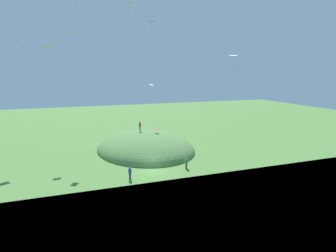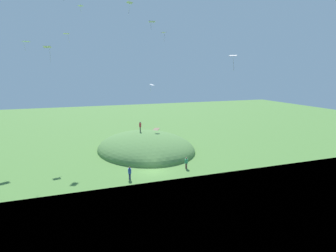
# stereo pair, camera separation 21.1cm
# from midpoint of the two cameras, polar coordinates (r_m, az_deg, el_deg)

# --- Properties ---
(ground_plane) EXTENTS (160.00, 160.00, 0.00)m
(ground_plane) POSITION_cam_midpoint_polar(r_m,az_deg,el_deg) (40.30, -3.06, -8.82)
(ground_plane) COLOR #4C7A37
(grass_hill) EXTENTS (20.60, 16.53, 5.73)m
(grass_hill) POSITION_cam_midpoint_polar(r_m,az_deg,el_deg) (51.04, -4.57, -4.61)
(grass_hill) COLOR #507C3F
(grass_hill) RESTS_ON ground_plane
(dirt_path) EXTENTS (10.26, 6.29, 0.04)m
(dirt_path) POSITION_cam_midpoint_polar(r_m,az_deg,el_deg) (64.60, -3.14, -1.31)
(dirt_path) COLOR #78634E
(dirt_path) RESTS_ON ground_plane
(person_on_hilltop) EXTENTS (0.41, 0.41, 1.85)m
(person_on_hilltop) POSITION_cam_midpoint_polar(r_m,az_deg,el_deg) (51.73, -5.66, 0.12)
(person_on_hilltop) COLOR #313B32
(person_on_hilltop) RESTS_ON grass_hill
(person_near_shore) EXTENTS (0.51, 0.51, 1.69)m
(person_near_shore) POSITION_cam_midpoint_polar(r_m,az_deg,el_deg) (37.18, -7.67, -8.88)
(person_near_shore) COLOR navy
(person_near_shore) RESTS_ON ground_plane
(person_with_child) EXTENTS (0.57, 0.57, 1.60)m
(person_with_child) POSITION_cam_midpoint_polar(r_m,az_deg,el_deg) (41.00, 3.49, -7.02)
(person_with_child) COLOR brown
(person_with_child) RESTS_ON ground_plane
(kite_0) EXTENTS (0.83, 0.99, 1.12)m
(kite_0) POSITION_cam_midpoint_polar(r_m,az_deg,el_deg) (40.56, -3.35, 19.77)
(kite_0) COLOR white
(kite_1) EXTENTS (1.20, 1.19, 1.33)m
(kite_1) POSITION_cam_midpoint_polar(r_m,az_deg,el_deg) (55.94, -3.38, 8.05)
(kite_1) COLOR white
(kite_2) EXTENTS (0.83, 1.05, 1.61)m
(kite_2) POSITION_cam_midpoint_polar(r_m,az_deg,el_deg) (53.94, -19.55, 16.70)
(kite_2) COLOR white
(kite_4) EXTENTS (1.30, 1.15, 1.28)m
(kite_4) POSITION_cam_midpoint_polar(r_m,az_deg,el_deg) (56.14, -17.02, 21.69)
(kite_4) COLOR white
(kite_5) EXTENTS (1.28, 1.44, 1.51)m
(kite_5) POSITION_cam_midpoint_polar(r_m,az_deg,el_deg) (53.32, -26.37, 14.66)
(kite_5) COLOR white
(kite_6) EXTENTS (1.05, 1.05, 1.84)m
(kite_6) POSITION_cam_midpoint_polar(r_m,az_deg,el_deg) (35.35, 12.58, 13.20)
(kite_6) COLOR white
(kite_7) EXTENTS (1.17, 0.84, 1.67)m
(kite_7) POSITION_cam_midpoint_polar(r_m,az_deg,el_deg) (44.56, -7.73, 22.87)
(kite_7) COLOR silver
(kite_8) EXTENTS (0.91, 1.15, 2.18)m
(kite_8) POSITION_cam_midpoint_polar(r_m,az_deg,el_deg) (44.94, -22.81, 14.03)
(kite_8) COLOR silver
(kite_10) EXTENTS (0.95, 0.74, 1.32)m
(kite_10) POSITION_cam_midpoint_polar(r_m,az_deg,el_deg) (45.77, -1.04, 17.85)
(kite_10) COLOR silver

